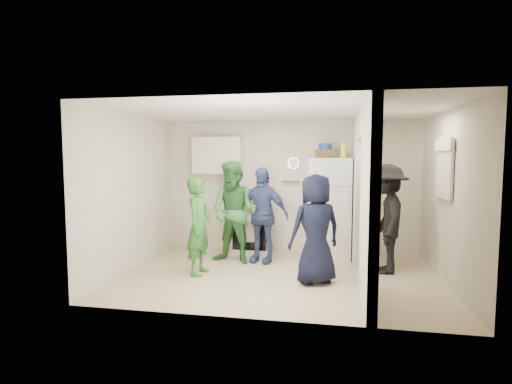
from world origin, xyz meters
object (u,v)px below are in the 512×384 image
stove (252,230)px  wicker_basket (325,154)px  blue_bowl (325,146)px  person_nook (386,219)px  yellow_cup_stack_top (343,151)px  person_navy (316,229)px  fridge (330,208)px  person_green_center (234,212)px  person_denim (261,215)px  person_green_left (199,226)px

stove → wicker_basket: 1.97m
blue_bowl → person_nook: bearing=-43.3°
yellow_cup_stack_top → person_nook: size_ratio=0.15×
blue_bowl → person_navy: bearing=-93.5°
person_navy → person_nook: person_nook is taller
wicker_basket → fridge: bearing=-26.6°
yellow_cup_stack_top → fridge: bearing=155.6°
wicker_basket → person_green_center: wicker_basket is taller
wicker_basket → person_green_center: size_ratio=0.20×
stove → blue_bowl: size_ratio=3.62×
person_green_center → person_nook: person_green_center is taller
person_denim → person_nook: bearing=4.5°
blue_bowl → yellow_cup_stack_top: size_ratio=0.96×
stove → person_navy: 2.08m
person_green_left → person_nook: (2.86, 0.62, 0.10)m
wicker_basket → person_nook: bearing=-43.3°
person_denim → fridge: bearing=39.2°
person_green_center → person_denim: 0.47m
stove → person_navy: bearing=-52.8°
wicker_basket → person_navy: wicker_basket is taller
person_denim → wicker_basket: bearing=43.4°
yellow_cup_stack_top → person_green_center: (-1.83, -0.63, -1.06)m
person_green_left → wicker_basket: bearing=-45.8°
wicker_basket → person_green_center: bearing=-152.7°
person_green_left → yellow_cup_stack_top: bearing=-52.9°
blue_bowl → person_nook: 1.76m
person_green_left → person_green_center: person_green_center is taller
blue_bowl → person_green_center: (-1.51, -0.78, -1.14)m
yellow_cup_stack_top → person_green_center: size_ratio=0.14×
wicker_basket → stove: bearing=-179.1°
fridge → person_denim: bearing=-153.0°
wicker_basket → person_denim: (-1.06, -0.64, -1.06)m
person_nook → stove: bearing=-109.0°
person_nook → blue_bowl: bearing=-131.1°
fridge → blue_bowl: (-0.10, 0.05, 1.11)m
blue_bowl → yellow_cup_stack_top: (0.32, -0.15, -0.08)m
fridge → person_navy: 1.62m
stove → wicker_basket: size_ratio=2.48×
fridge → blue_bowl: 1.11m
fridge → person_navy: fridge is taller
wicker_basket → person_green_left: bearing=-140.9°
fridge → person_green_center: fridge is taller
wicker_basket → person_green_left: 2.68m
wicker_basket → blue_bowl: blue_bowl is taller
person_denim → person_navy: 1.39m
person_green_center → stove: bearing=91.6°
person_green_center → person_denim: size_ratio=1.06×
person_green_center → person_nook: 2.48m
stove → fridge: size_ratio=0.48×
blue_bowl → yellow_cup_stack_top: blue_bowl is taller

